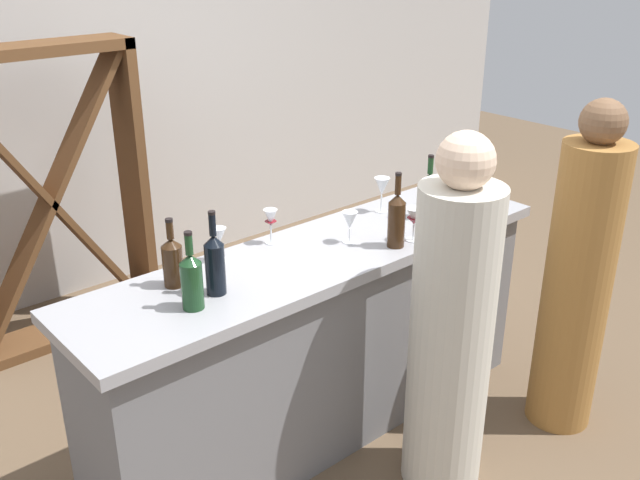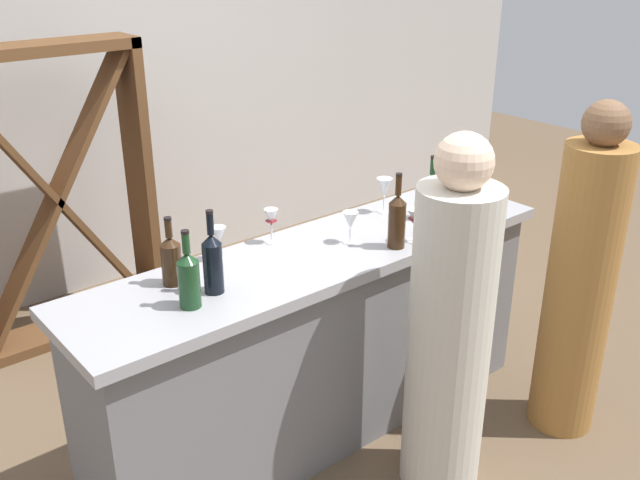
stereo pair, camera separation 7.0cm
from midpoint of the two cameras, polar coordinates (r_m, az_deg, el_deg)
name	(u,v)px [view 1 (the left image)]	position (r m, az deg, el deg)	size (l,w,h in m)	color
ground_plane	(320,426)	(3.62, -0.58, -14.60)	(12.00, 12.00, 0.00)	brown
back_wall	(90,75)	(4.82, -18.29, 12.38)	(8.00, 0.10, 2.80)	#BCB7B2
bar_counter	(320,342)	(3.35, -0.61, -8.16)	(2.33, 0.58, 0.94)	slate
wine_rack	(49,201)	(4.26, -21.26, 2.90)	(1.10, 0.28, 1.70)	brown
wine_bottle_leftmost_olive_green	(192,280)	(2.66, -10.95, -3.13)	(0.08, 0.08, 0.31)	#193D1E
wine_bottle_second_left_amber_brown	(173,261)	(2.84, -12.37, -1.63)	(0.08, 0.08, 0.28)	#331E0F
wine_bottle_center_near_black	(215,263)	(2.75, -9.11, -1.81)	(0.08, 0.08, 0.34)	black
wine_bottle_second_right_amber_brown	(397,219)	(3.13, 5.48, 1.68)	(0.08, 0.08, 0.34)	#331E0F
wine_bottle_rightmost_olive_green	(429,194)	(3.48, 8.09, 3.63)	(0.08, 0.08, 0.32)	#193D1E
wine_glass_near_left	(414,218)	(3.21, 6.90, 1.75)	(0.08, 0.08, 0.15)	white
wine_glass_near_center	(452,188)	(3.60, 9.95, 4.10)	(0.07, 0.07, 0.17)	white
wine_glass_near_right	(350,221)	(3.17, 1.76, 1.51)	(0.07, 0.07, 0.15)	white
wine_glass_far_left	(382,187)	(3.53, 4.38, 4.21)	(0.08, 0.08, 0.18)	white
wine_glass_far_center	(219,237)	(3.02, -8.71, 0.21)	(0.07, 0.07, 0.15)	white
wine_glass_far_right	(271,219)	(3.17, -4.60, 1.65)	(0.06, 0.06, 0.16)	white
person_left_guest	(451,333)	(2.97, 9.75, -7.29)	(0.38, 0.38, 1.57)	beige
person_center_guest	(578,282)	(3.48, 19.30, -3.18)	(0.31, 0.31, 1.60)	#9E6B33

